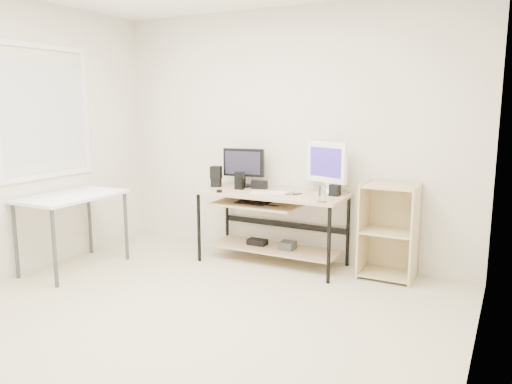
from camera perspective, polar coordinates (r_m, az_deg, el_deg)
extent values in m
cube|color=beige|center=(3.90, -9.19, -14.85)|extent=(4.00, 4.00, 0.01)
cube|color=silver|center=(5.28, 3.58, 6.46)|extent=(4.00, 0.01, 2.60)
cube|color=silver|center=(2.83, 24.37, 2.48)|extent=(0.01, 4.00, 2.60)
cube|color=white|center=(5.36, -23.06, 8.41)|extent=(0.01, 1.00, 1.20)
cube|color=tan|center=(5.04, 1.90, -0.18)|extent=(1.50, 0.65, 0.03)
cube|color=tan|center=(5.08, 0.12, -1.40)|extent=(0.90, 0.49, 0.02)
cube|color=tan|center=(5.22, 2.10, -6.42)|extent=(1.35, 0.46, 0.02)
cube|color=black|center=(5.10, -0.37, -1.17)|extent=(0.33, 0.22, 0.01)
cylinder|color=black|center=(4.95, 1.91, -1.55)|extent=(0.14, 0.01, 0.01)
cube|color=#3D3D3F|center=(5.14, 3.62, -6.10)|extent=(0.15, 0.15, 0.08)
cube|color=black|center=(5.29, 0.14, -5.73)|extent=(0.20, 0.12, 0.06)
cylinder|color=black|center=(5.23, -6.54, -4.07)|extent=(0.04, 0.04, 0.72)
cylinder|color=black|center=(5.69, -3.32, -2.85)|extent=(0.04, 0.04, 0.72)
cylinder|color=black|center=(4.60, 8.33, -6.07)|extent=(0.04, 0.04, 0.72)
cylinder|color=black|center=(5.13, 10.46, -4.46)|extent=(0.04, 0.04, 0.72)
cube|color=white|center=(5.21, -20.34, -0.46)|extent=(0.60, 1.00, 0.03)
cylinder|color=#3D3D3F|center=(5.21, -25.78, -5.08)|extent=(0.04, 0.04, 0.72)
cylinder|color=#3D3D3F|center=(5.78, -18.47, -3.17)|extent=(0.04, 0.04, 0.72)
cylinder|color=#3D3D3F|center=(4.81, -22.05, -6.01)|extent=(0.04, 0.04, 0.72)
cylinder|color=#3D3D3F|center=(5.42, -14.64, -3.82)|extent=(0.04, 0.04, 0.72)
cube|color=#D5BE85|center=(4.90, 12.17, -4.10)|extent=(0.02, 0.40, 0.90)
cube|color=#D5BE85|center=(4.80, 17.71, -4.65)|extent=(0.02, 0.40, 0.90)
cube|color=#D5BE85|center=(5.03, 15.40, -3.89)|extent=(0.50, 0.02, 0.90)
cube|color=#D5BE85|center=(4.96, 14.70, -8.97)|extent=(0.46, 0.38, 0.02)
cube|color=#D5BE85|center=(4.85, 14.91, -4.38)|extent=(0.46, 0.38, 0.02)
cube|color=#D5BE85|center=(4.76, 15.14, 0.64)|extent=(0.46, 0.38, 0.02)
cylinder|color=black|center=(5.37, -1.40, 0.73)|extent=(0.19, 0.19, 0.02)
cylinder|color=black|center=(5.36, -1.40, 1.32)|extent=(0.04, 0.04, 0.09)
cube|color=black|center=(5.34, -1.41, 3.39)|extent=(0.45, 0.13, 0.30)
cube|color=black|center=(5.31, -1.55, 3.36)|extent=(0.37, 0.08, 0.24)
cube|color=silver|center=(5.02, 7.96, -0.04)|extent=(0.17, 0.15, 0.01)
cylinder|color=silver|center=(5.01, 7.98, 0.58)|extent=(0.04, 0.04, 0.10)
cube|color=white|center=(4.98, 8.05, 3.42)|extent=(0.47, 0.20, 0.40)
cube|color=#3A2293|center=(4.96, 7.94, 3.38)|extent=(0.39, 0.14, 0.32)
cube|color=white|center=(4.97, 1.84, -0.06)|extent=(0.44, 0.26, 0.01)
ellipsoid|color=#A8A8AD|center=(4.92, 3.85, -0.03)|extent=(0.12, 0.14, 0.04)
cube|color=black|center=(5.23, 0.38, 0.84)|extent=(0.18, 0.12, 0.08)
cube|color=black|center=(5.38, -4.57, 1.08)|extent=(0.12, 0.12, 0.09)
cube|color=black|center=(5.36, -4.59, 2.24)|extent=(0.14, 0.14, 0.13)
cube|color=black|center=(4.88, 9.01, 0.20)|extent=(0.10, 0.10, 0.11)
cube|color=black|center=(5.18, -1.91, 1.31)|extent=(0.10, 0.06, 0.18)
cylinder|color=black|center=(5.03, -4.22, 0.10)|extent=(0.06, 0.06, 0.02)
cube|color=black|center=(4.93, 4.69, -0.22)|extent=(0.08, 0.12, 0.01)
cylinder|color=olive|center=(4.55, 7.51, -1.13)|extent=(0.11, 0.11, 0.01)
cylinder|color=white|center=(4.54, 7.53, -0.20)|extent=(0.09, 0.09, 0.14)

